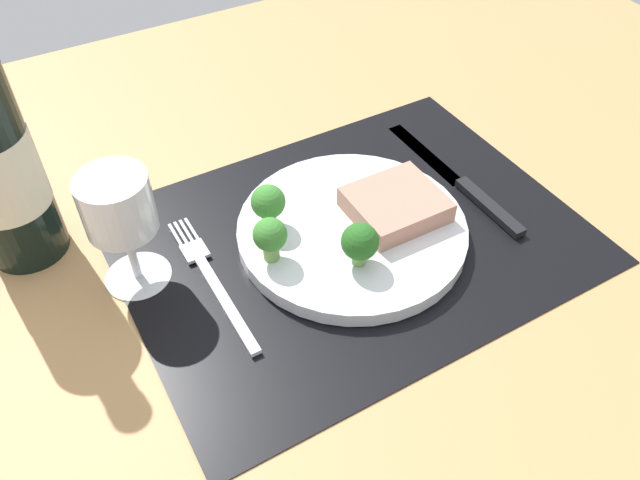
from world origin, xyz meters
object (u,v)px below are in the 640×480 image
steak (395,205)px  wine_glass (119,212)px  fork (212,279)px  knife (463,184)px  plate (352,230)px

steak → wine_glass: 27.13cm
wine_glass → fork: bearing=-36.3°
wine_glass → steak: bearing=-14.1°
steak → knife: 10.66cm
plate → fork: size_ratio=1.23×
knife → wine_glass: size_ratio=1.86×
steak → knife: bearing=6.7°
fork → wine_glass: (-5.95, 4.37, 8.09)cm
steak → plate: bearing=171.9°
plate → steak: bearing=-8.1°
fork → wine_glass: bearing=144.1°
plate → steak: steak is taller
fork → knife: size_ratio=0.83×
plate → wine_glass: 23.02cm
plate → knife: plate is taller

